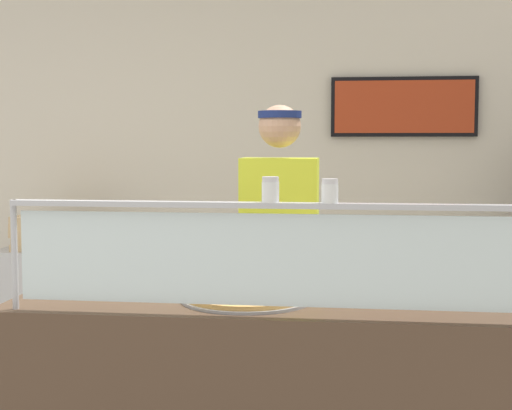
{
  "coord_description": "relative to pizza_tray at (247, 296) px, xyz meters",
  "views": [
    {
      "loc": [
        1.37,
        -2.65,
        1.59
      ],
      "look_at": [
        0.97,
        0.39,
        1.33
      ],
      "focal_mm": 53.86,
      "sensor_mm": 36.0,
      "label": 1
    }
  ],
  "objects": [
    {
      "name": "prep_shelf",
      "position": [
        -1.56,
        1.89,
        -0.53
      ],
      "size": [
        0.7,
        0.55,
        0.87
      ],
      "primitive_type": "cube",
      "color": "#B7BABF",
      "rests_on": "ground"
    },
    {
      "name": "pizza_tray",
      "position": [
        0.0,
        0.0,
        0.0
      ],
      "size": [
        0.52,
        0.52,
        0.04
      ],
      "color": "#9EA0A8",
      "rests_on": "serving_counter"
    },
    {
      "name": "parmesan_shaker",
      "position": [
        0.12,
        -0.26,
        0.44
      ],
      "size": [
        0.06,
        0.06,
        0.09
      ],
      "color": "white",
      "rests_on": "sneeze_guard"
    },
    {
      "name": "pizza_box_stack",
      "position": [
        -1.57,
        1.89,
        0.02
      ],
      "size": [
        0.47,
        0.46,
        0.22
      ],
      "color": "tan",
      "rests_on": "prep_shelf"
    },
    {
      "name": "pizza_server",
      "position": [
        0.04,
        -0.02,
        0.02
      ],
      "size": [
        0.1,
        0.29,
        0.01
      ],
      "primitive_type": "cube",
      "rotation": [
        0.0,
        0.0,
        0.1
      ],
      "color": "#ADAFB7",
      "rests_on": "pizza_tray"
    },
    {
      "name": "worker_figure",
      "position": [
        0.06,
        0.78,
        0.04
      ],
      "size": [
        0.41,
        0.5,
        1.76
      ],
      "color": "#23232D",
      "rests_on": "ground"
    },
    {
      "name": "sneeze_guard",
      "position": [
        0.17,
        -0.26,
        0.25
      ],
      "size": [
        2.05,
        0.06,
        0.41
      ],
      "color": "#B2B5BC",
      "rests_on": "serving_counter"
    },
    {
      "name": "shop_rear_unit",
      "position": [
        0.18,
        2.37,
        0.39
      ],
      "size": [
        6.63,
        0.13,
        2.7
      ],
      "color": "silver",
      "rests_on": "ground"
    },
    {
      "name": "pepper_flake_shaker",
      "position": [
        0.34,
        -0.26,
        0.44
      ],
      "size": [
        0.06,
        0.06,
        0.09
      ],
      "color": "white",
      "rests_on": "sneeze_guard"
    }
  ]
}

